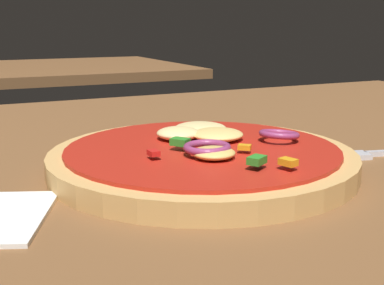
# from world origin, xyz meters

# --- Properties ---
(dining_table) EXTENTS (1.38, 0.97, 0.03)m
(dining_table) POSITION_xyz_m (0.00, 0.00, 0.01)
(dining_table) COLOR brown
(dining_table) RESTS_ON ground
(pizza) EXTENTS (0.26, 0.26, 0.03)m
(pizza) POSITION_xyz_m (0.02, 0.03, 0.04)
(pizza) COLOR tan
(pizza) RESTS_ON dining_table
(fork) EXTENTS (0.17, 0.06, 0.00)m
(fork) POSITION_xyz_m (0.20, -0.00, 0.03)
(fork) COLOR silver
(fork) RESTS_ON dining_table
(background_table) EXTENTS (0.82, 0.61, 0.03)m
(background_table) POSITION_xyz_m (0.09, 1.20, 0.01)
(background_table) COLOR brown
(background_table) RESTS_ON ground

